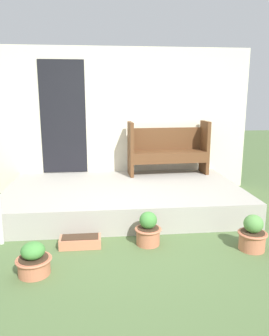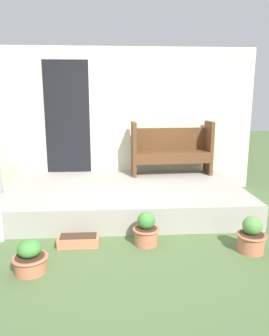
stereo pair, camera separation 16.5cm
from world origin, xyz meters
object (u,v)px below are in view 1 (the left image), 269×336
object	(u,v)px
flower_pot_left	(34,260)
flower_pot_right	(253,235)
planter_box_rect	(80,242)
bench	(168,148)
flower_pot_middle	(148,230)

from	to	relation	value
flower_pot_left	flower_pot_right	world-z (taller)	flower_pot_right
flower_pot_right	planter_box_rect	size ratio (longest dim) A/B	0.87
bench	flower_pot_middle	xyz separation A→B (m)	(-0.66, -2.10, -0.66)
bench	flower_pot_left	xyz separation A→B (m)	(-1.90, -2.65, -0.69)
bench	flower_pot_right	size ratio (longest dim) A/B	3.39
flower_pot_middle	flower_pot_right	bearing A→B (deg)	-12.70
flower_pot_middle	planter_box_rect	size ratio (longest dim) A/B	0.84
bench	flower_pot_left	bearing A→B (deg)	-128.33
flower_pot_middle	planter_box_rect	world-z (taller)	flower_pot_middle
bench	flower_pot_left	world-z (taller)	bench
bench	flower_pot_middle	distance (m)	2.30
bench	flower_pot_right	distance (m)	2.51
flower_pot_middle	planter_box_rect	xyz separation A→B (m)	(-0.81, 0.02, -0.11)
bench	planter_box_rect	bearing A→B (deg)	-127.92
flower_pot_right	planter_box_rect	distance (m)	2.02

